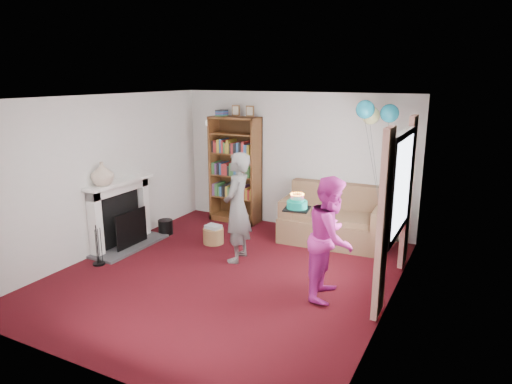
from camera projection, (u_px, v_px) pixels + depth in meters
The scene contains 16 objects.
ground at pixel (226, 274), 6.57m from camera, with size 5.00×5.00×0.00m, color black.
wall_back at pixel (295, 161), 8.42m from camera, with size 4.50×0.02×2.50m, color silver.
wall_left at pixel (103, 175), 7.26m from camera, with size 0.02×5.00×2.50m, color silver.
wall_right at pixel (393, 212), 5.26m from camera, with size 0.02×5.00×2.50m, color silver.
ceiling at pixel (223, 97), 5.95m from camera, with size 4.50×5.00×0.01m, color white.
fireplace at pixel (123, 217), 7.53m from camera, with size 0.55×1.80×1.12m.
window_bay at pixel (398, 203), 5.81m from camera, with size 0.14×2.02×2.20m.
wall_sconce at pixel (210, 123), 8.91m from camera, with size 0.16×0.23×0.16m.
bookcase at pixel (236, 171), 8.81m from camera, with size 0.96×0.42×2.24m.
sofa at pixel (337, 221), 7.84m from camera, with size 1.81×0.96×0.96m.
wicker_basket at pixel (213, 235), 7.76m from camera, with size 0.35×0.35×0.32m.
person_striped at pixel (237, 208), 6.89m from camera, with size 0.61×0.40×1.68m, color black.
person_magenta at pixel (331, 238), 5.75m from camera, with size 0.77×0.60×1.58m, color #BC258F.
birthday_cake at pixel (297, 205), 6.12m from camera, with size 0.33×0.33×0.22m.
balloons at pixel (375, 113), 7.05m from camera, with size 0.62×0.67×1.74m.
mantel_vase at pixel (102, 174), 7.05m from camera, with size 0.35×0.35×0.36m, color beige.
Camera 1 is at (3.15, -5.21, 2.78)m, focal length 32.00 mm.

